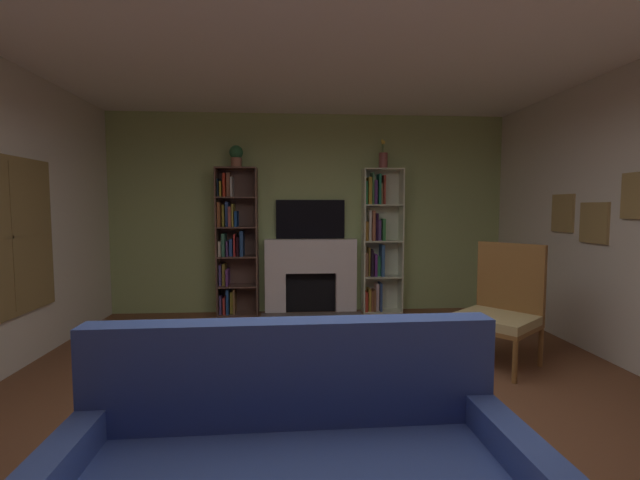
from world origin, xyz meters
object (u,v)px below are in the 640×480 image
at_px(bookshelf_left, 234,242).
at_px(armchair, 501,307).
at_px(fireplace, 311,274).
at_px(tv, 310,219).
at_px(coffee_table, 293,398).
at_px(bookshelf_right, 378,242).
at_px(potted_plant, 236,155).
at_px(vase_with_flowers, 383,159).

xyz_separation_m(bookshelf_left, armchair, (2.77, -2.09, -0.46)).
relative_size(fireplace, tv, 1.43).
xyz_separation_m(fireplace, bookshelf_left, (-1.07, -0.00, 0.46)).
height_order(tv, bookshelf_left, bookshelf_left).
distance_m(tv, bookshelf_left, 1.12).
bearing_deg(coffee_table, armchair, 34.98).
bearing_deg(fireplace, tv, 90.00).
distance_m(tv, bookshelf_right, 1.00).
bearing_deg(armchair, potted_plant, 142.81).
distance_m(vase_with_flowers, coffee_table, 4.11).
relative_size(bookshelf_left, armchair, 1.77).
distance_m(tv, potted_plant, 1.34).
xyz_separation_m(tv, coffee_table, (-0.28, -3.57, -0.97)).
height_order(bookshelf_left, potted_plant, potted_plant).
xyz_separation_m(vase_with_flowers, coffee_table, (-1.29, -3.45, -1.80)).
bearing_deg(tv, potted_plant, -173.22).
height_order(fireplace, coffee_table, fireplace).
distance_m(fireplace, tv, 0.77).
xyz_separation_m(fireplace, tv, (0.00, 0.09, 0.77)).
bearing_deg(bookshelf_right, vase_with_flowers, -37.98).
xyz_separation_m(armchair, coffee_table, (-1.99, -1.39, -0.19)).
relative_size(bookshelf_right, coffee_table, 2.82).
distance_m(bookshelf_right, armchair, 2.29).
bearing_deg(vase_with_flowers, bookshelf_left, 179.16).
bearing_deg(bookshelf_left, potted_plant, -28.83).
distance_m(fireplace, bookshelf_left, 1.16).
bearing_deg(coffee_table, bookshelf_right, 70.60).
relative_size(tv, armchair, 0.85).
bearing_deg(armchair, coffee_table, -145.02).
bearing_deg(fireplace, coffee_table, -94.64).
bearing_deg(bookshelf_left, coffee_table, -77.32).
bearing_deg(tv, vase_with_flowers, -6.70).
distance_m(fireplace, vase_with_flowers, 1.89).
distance_m(vase_with_flowers, armchair, 2.71).
bearing_deg(armchair, fireplace, 129.17).
relative_size(potted_plant, vase_with_flowers, 0.74).
xyz_separation_m(fireplace, potted_plant, (-1.01, -0.03, 1.64)).
relative_size(potted_plant, coffee_table, 0.42).
distance_m(tv, coffee_table, 3.71).
xyz_separation_m(fireplace, coffee_table, (-0.28, -3.49, -0.20)).
xyz_separation_m(bookshelf_left, potted_plant, (0.06, -0.03, 1.18)).
relative_size(fireplace, bookshelf_left, 0.68).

